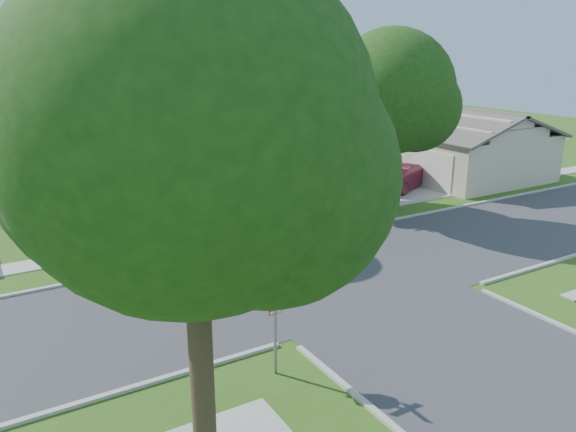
# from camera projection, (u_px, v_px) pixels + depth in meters

# --- Properties ---
(ground) EXTENTS (100.00, 100.00, 0.00)m
(ground) POSITION_uv_depth(u_px,v_px,m) (325.00, 273.00, 20.13)
(ground) COLOR #345617
(ground) RESTS_ON ground
(road_ns) EXTENTS (7.00, 100.00, 0.02)m
(road_ns) POSITION_uv_depth(u_px,v_px,m) (325.00, 273.00, 20.13)
(road_ns) COLOR #333335
(road_ns) RESTS_ON ground
(sidewalk_ne) EXTENTS (1.20, 40.00, 0.04)m
(sidewalk_ne) POSITION_uv_depth(u_px,v_px,m) (204.00, 148.00, 44.50)
(sidewalk_ne) COLOR #9E9B91
(sidewalk_ne) RESTS_ON ground
(sidewalk_nw) EXTENTS (1.20, 40.00, 0.04)m
(sidewalk_nw) POSITION_uv_depth(u_px,v_px,m) (39.00, 164.00, 38.55)
(sidewalk_nw) COLOR #9E9B91
(sidewalk_nw) RESTS_ON ground
(driveway) EXTENTS (8.80, 3.60, 0.05)m
(driveway) POSITION_uv_depth(u_px,v_px,m) (373.00, 198.00, 29.82)
(driveway) COLOR #9E9B91
(driveway) RESTS_ON ground
(stop_sign_sw) EXTENTS (1.05, 0.80, 2.98)m
(stop_sign_sw) POSITION_uv_depth(u_px,v_px,m) (275.00, 299.00, 13.38)
(stop_sign_sw) COLOR gray
(stop_sign_sw) RESTS_ON ground
(stop_sign_ne) EXTENTS (1.05, 0.80, 2.98)m
(stop_sign_ne) POSITION_uv_depth(u_px,v_px,m) (353.00, 177.00, 25.70)
(stop_sign_ne) COLOR gray
(stop_sign_ne) RESTS_ON ground
(tree_e_near) EXTENTS (4.97, 4.80, 8.28)m
(tree_e_near) POSITION_uv_depth(u_px,v_px,m) (305.00, 91.00, 28.22)
(tree_e_near) COLOR #38281C
(tree_e_near) RESTS_ON ground
(tree_e_mid) EXTENTS (5.59, 5.40, 9.21)m
(tree_e_mid) POSITION_uv_depth(u_px,v_px,m) (210.00, 70.00, 37.92)
(tree_e_mid) COLOR #38281C
(tree_e_mid) RESTS_ON ground
(tree_e_far) EXTENTS (5.17, 5.00, 8.72)m
(tree_e_far) POSITION_uv_depth(u_px,v_px,m) (151.00, 68.00, 48.70)
(tree_e_far) COLOR #38281C
(tree_e_far) RESTS_ON ground
(tree_w_near) EXTENTS (5.38, 5.20, 8.97)m
(tree_w_near) POSITION_uv_depth(u_px,v_px,m) (115.00, 88.00, 23.50)
(tree_w_near) COLOR #38281C
(tree_w_near) RESTS_ON ground
(tree_w_mid) EXTENTS (5.80, 5.60, 9.56)m
(tree_w_mid) POSITION_uv_depth(u_px,v_px,m) (63.00, 69.00, 33.27)
(tree_w_mid) COLOR #38281C
(tree_w_mid) RESTS_ON ground
(tree_w_far) EXTENTS (4.76, 4.60, 8.04)m
(tree_w_far) POSITION_uv_depth(u_px,v_px,m) (35.00, 76.00, 44.26)
(tree_w_far) COLOR #38281C
(tree_w_far) RESTS_ON ground
(tree_sw_corner) EXTENTS (6.21, 6.00, 9.55)m
(tree_sw_corner) POSITION_uv_depth(u_px,v_px,m) (194.00, 147.00, 8.92)
(tree_sw_corner) COLOR #38281C
(tree_sw_corner) RESTS_ON ground
(tree_ne_corner) EXTENTS (5.80, 5.60, 8.66)m
(tree_ne_corner) POSITION_uv_depth(u_px,v_px,m) (392.00, 97.00, 25.06)
(tree_ne_corner) COLOR #38281C
(tree_ne_corner) RESTS_ON ground
(house_ne_near) EXTENTS (8.42, 13.60, 4.23)m
(house_ne_near) POSITION_uv_depth(u_px,v_px,m) (434.00, 147.00, 36.53)
(house_ne_near) COLOR #B2A88C
(house_ne_near) RESTS_ON ground
(house_ne_far) EXTENTS (8.42, 13.60, 4.23)m
(house_ne_far) POSITION_uv_depth(u_px,v_px,m) (292.00, 117.00, 51.35)
(house_ne_far) COLOR #B2A88C
(house_ne_far) RESTS_ON ground
(car_driveway) EXTENTS (4.96, 3.46, 1.55)m
(car_driveway) POSITION_uv_depth(u_px,v_px,m) (403.00, 176.00, 31.70)
(car_driveway) COLOR maroon
(car_driveway) RESTS_ON ground
(car_curb_east) EXTENTS (1.64, 3.85, 1.30)m
(car_curb_east) POSITION_uv_depth(u_px,v_px,m) (144.00, 146.00, 41.59)
(car_curb_east) COLOR black
(car_curb_east) RESTS_ON ground
(car_curb_west) EXTENTS (2.15, 4.78, 1.36)m
(car_curb_west) POSITION_uv_depth(u_px,v_px,m) (87.00, 134.00, 47.39)
(car_curb_west) COLOR black
(car_curb_west) RESTS_ON ground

